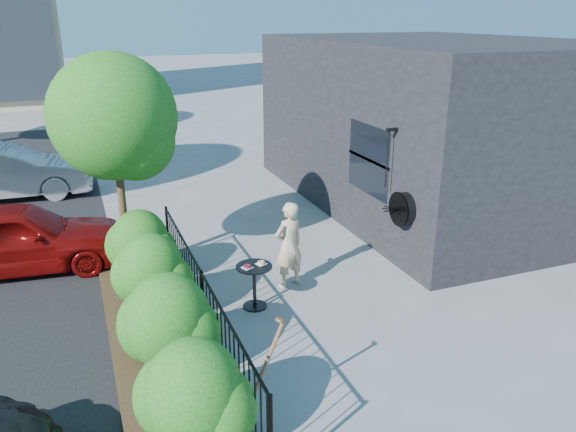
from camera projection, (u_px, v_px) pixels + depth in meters
name	position (u px, v px, depth m)	size (l,w,h in m)	color
ground	(297.00, 318.00, 8.93)	(120.00, 120.00, 0.00)	gray
shop_building	(434.00, 122.00, 14.05)	(6.22, 9.00, 4.00)	black
fence	(203.00, 303.00, 8.23)	(0.05, 6.05, 1.10)	black
planting_bed	(157.00, 343.00, 8.17)	(1.30, 6.00, 0.08)	#382616
shrubs	(160.00, 299.00, 8.07)	(1.10, 5.60, 1.24)	#135615
patio_tree	(118.00, 125.00, 9.65)	(2.20, 2.20, 3.94)	#3F2B19
cafe_table	(254.00, 279.00, 9.10)	(0.59, 0.59, 0.79)	black
woman	(289.00, 245.00, 9.74)	(0.57, 0.37, 1.56)	tan
shovel	(262.00, 376.00, 6.54)	(0.51, 0.17, 1.34)	brown
car_red	(16.00, 237.00, 10.39)	(1.55, 3.85, 1.31)	maroon
car_silver	(5.00, 172.00, 14.50)	(1.47, 4.21, 1.39)	#A3A3A8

